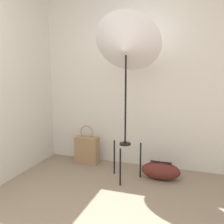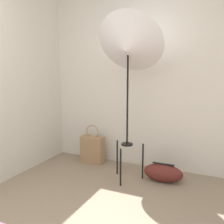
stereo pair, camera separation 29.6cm
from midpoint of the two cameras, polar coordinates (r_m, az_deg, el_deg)
The scene contains 4 objects.
wall_back at distance 3.72m, azimuth 1.47°, elevation 8.12°, with size 8.00×0.05×2.60m.
photo_umbrella at distance 3.16m, azimuth 0.31°, elevation 13.87°, with size 0.82×0.64×2.04m.
tote_bag at distance 3.92m, azimuth -7.67°, elevation -8.21°, with size 0.34×0.16×0.57m.
duffel_bag at distance 3.42m, azimuth 8.08°, elevation -12.61°, with size 0.49×0.22×0.23m.
Camera 1 is at (0.97, -1.09, 1.41)m, focal length 42.00 mm.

